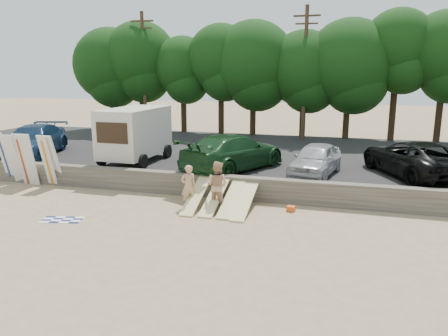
% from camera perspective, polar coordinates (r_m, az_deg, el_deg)
% --- Properties ---
extents(ground, '(120.00, 120.00, 0.00)m').
position_cam_1_polar(ground, '(16.51, -2.64, -6.74)').
color(ground, tan).
rests_on(ground, ground).
extents(seawall, '(44.00, 0.50, 1.00)m').
position_cam_1_polar(seawall, '(19.10, 0.17, -2.45)').
color(seawall, '#6B6356').
rests_on(seawall, ground).
extents(parking_lot, '(44.00, 14.50, 0.70)m').
position_cam_1_polar(parking_lot, '(26.25, 4.57, 1.36)').
color(parking_lot, '#282828').
rests_on(parking_lot, ground).
extents(treeline, '(33.25, 6.22, 8.85)m').
position_cam_1_polar(treeline, '(32.71, 7.25, 13.82)').
color(treeline, '#382616').
rests_on(treeline, parking_lot).
extents(utility_poles, '(25.80, 0.26, 9.00)m').
position_cam_1_polar(utility_poles, '(30.91, 10.51, 12.37)').
color(utility_poles, '#473321').
rests_on(utility_poles, parking_lot).
extents(box_trailer, '(2.66, 4.56, 2.84)m').
position_cam_1_polar(box_trailer, '(23.54, -11.57, 4.63)').
color(box_trailer, beige).
rests_on(box_trailer, parking_lot).
extents(car_0, '(3.87, 6.30, 1.71)m').
position_cam_1_polar(car_0, '(27.14, -23.66, 3.28)').
color(car_0, '#152C4B').
rests_on(car_0, parking_lot).
extents(car_1, '(4.79, 6.53, 1.76)m').
position_cam_1_polar(car_1, '(21.29, 1.24, 2.11)').
color(car_1, '#15391A').
rests_on(car_1, parking_lot).
extents(car_2, '(2.53, 4.57, 1.47)m').
position_cam_1_polar(car_2, '(20.69, 11.88, 1.12)').
color(car_2, '#ACACB1').
rests_on(car_2, parking_lot).
extents(car_3, '(4.93, 6.52, 1.64)m').
position_cam_1_polar(car_3, '(21.88, 23.52, 1.18)').
color(car_3, black).
rests_on(car_3, parking_lot).
extents(surfboard_upright_0, '(0.54, 0.69, 2.54)m').
position_cam_1_polar(surfboard_upright_0, '(24.02, -26.67, 1.22)').
color(surfboard_upright_0, silver).
rests_on(surfboard_upright_0, ground).
extents(surfboard_upright_1, '(0.60, 0.88, 2.50)m').
position_cam_1_polar(surfboard_upright_1, '(23.52, -25.78, 1.03)').
color(surfboard_upright_1, silver).
rests_on(surfboard_upright_1, ground).
extents(surfboard_upright_2, '(0.50, 0.62, 2.55)m').
position_cam_1_polar(surfboard_upright_2, '(23.22, -24.81, 1.05)').
color(surfboard_upright_2, silver).
rests_on(surfboard_upright_2, ground).
extents(surfboard_upright_3, '(0.54, 0.59, 2.56)m').
position_cam_1_polar(surfboard_upright_3, '(22.87, -24.05, 0.98)').
color(surfboard_upright_3, silver).
rests_on(surfboard_upright_3, ground).
extents(surfboard_upright_4, '(0.51, 0.70, 2.54)m').
position_cam_1_polar(surfboard_upright_4, '(22.36, -22.08, 0.87)').
color(surfboard_upright_4, silver).
rests_on(surfboard_upright_4, ground).
extents(surfboard_upright_5, '(0.61, 0.83, 2.52)m').
position_cam_1_polar(surfboard_upright_5, '(22.31, -21.28, 0.89)').
color(surfboard_upright_5, silver).
rests_on(surfboard_upright_5, ground).
extents(surfboard_low_0, '(0.56, 2.83, 1.12)m').
position_cam_1_polar(surfboard_low_0, '(17.91, -3.50, -3.31)').
color(surfboard_low_0, beige).
rests_on(surfboard_low_0, ground).
extents(surfboard_low_1, '(0.56, 2.87, 0.99)m').
position_cam_1_polar(surfboard_low_1, '(17.76, -1.15, -3.64)').
color(surfboard_low_1, beige).
rests_on(surfboard_low_1, ground).
extents(surfboard_low_2, '(0.56, 2.89, 0.95)m').
position_cam_1_polar(surfboard_low_2, '(17.59, 1.07, -3.88)').
color(surfboard_low_2, beige).
rests_on(surfboard_low_2, ground).
extents(surfboard_low_3, '(0.56, 2.91, 0.88)m').
position_cam_1_polar(surfboard_low_3, '(17.38, 2.78, -4.22)').
color(surfboard_low_3, beige).
rests_on(surfboard_low_3, ground).
extents(beachgoer_a, '(0.77, 0.75, 1.77)m').
position_cam_1_polar(beachgoer_a, '(17.72, -4.68, -2.40)').
color(beachgoer_a, tan).
rests_on(beachgoer_a, ground).
extents(beachgoer_b, '(1.08, 0.91, 1.95)m').
position_cam_1_polar(beachgoer_b, '(17.50, -0.92, -2.25)').
color(beachgoer_b, tan).
rests_on(beachgoer_b, ground).
extents(cooler, '(0.45, 0.40, 0.32)m').
position_cam_1_polar(cooler, '(18.23, -1.27, -4.31)').
color(cooler, green).
rests_on(cooler, ground).
extents(gear_bag, '(0.36, 0.32, 0.22)m').
position_cam_1_polar(gear_bag, '(17.57, 8.73, -5.28)').
color(gear_bag, '#E5551A').
rests_on(gear_bag, ground).
extents(beach_towel, '(1.78, 1.78, 0.00)m').
position_cam_1_polar(beach_towel, '(17.54, -20.39, -6.35)').
color(beach_towel, white).
rests_on(beach_towel, ground).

